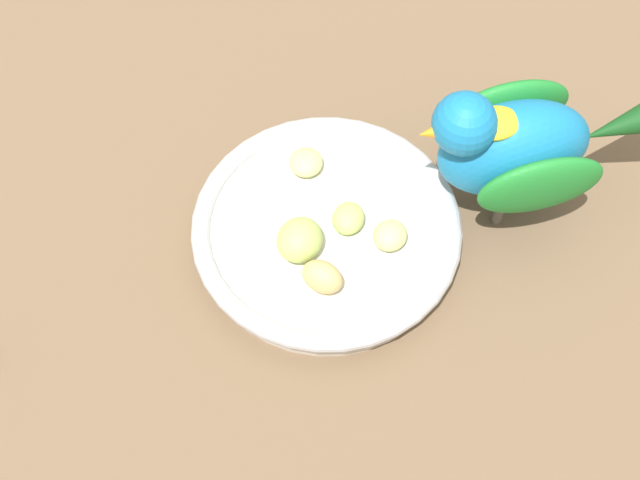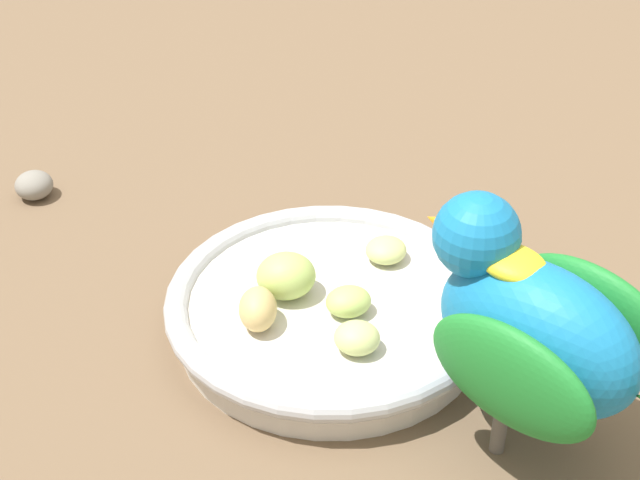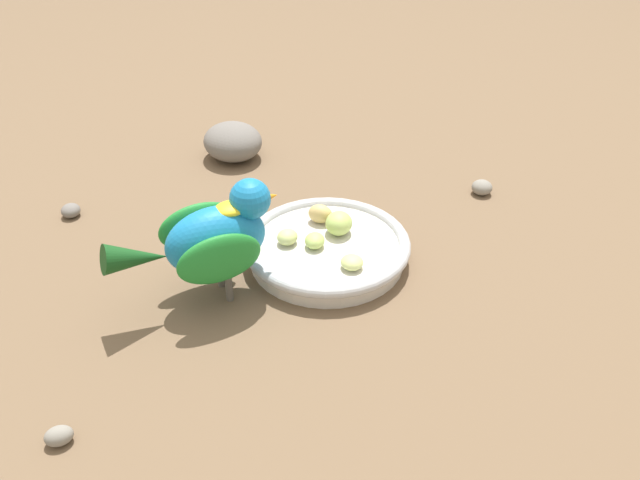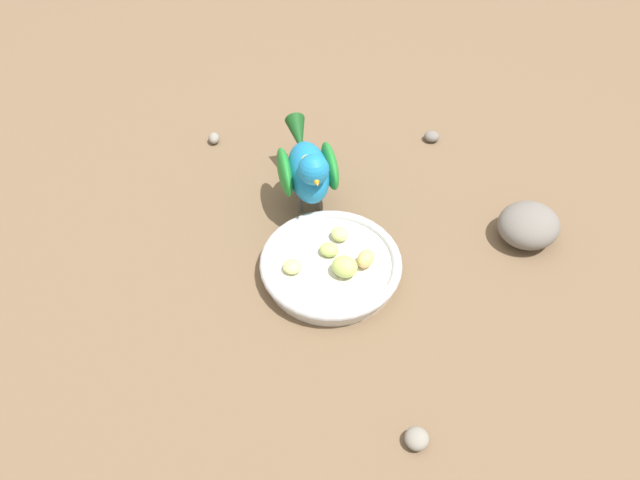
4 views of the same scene
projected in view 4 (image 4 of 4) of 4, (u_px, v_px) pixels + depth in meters
ground_plane at (354, 268)px, 0.90m from camera, size 4.00×4.00×0.00m
feeding_bowl at (331, 265)px, 0.88m from camera, size 0.21×0.21×0.03m
apple_piece_0 at (340, 234)px, 0.90m from camera, size 0.03×0.03×0.02m
apple_piece_1 at (292, 267)px, 0.86m from camera, size 0.04×0.04×0.02m
apple_piece_2 at (348, 268)px, 0.85m from camera, size 0.04×0.03×0.03m
apple_piece_3 at (329, 250)px, 0.88m from camera, size 0.03×0.03×0.02m
apple_piece_4 at (366, 259)px, 0.86m from camera, size 0.03×0.03×0.03m
parrot at (308, 168)px, 0.93m from camera, size 0.16×0.17×0.14m
rock_large at (529, 225)px, 0.92m from camera, size 0.13×0.13×0.06m
pebble_0 at (417, 439)px, 0.71m from camera, size 0.03×0.03×0.02m
pebble_1 at (214, 138)px, 1.10m from camera, size 0.03×0.03×0.02m
pebble_2 at (432, 136)px, 1.10m from camera, size 0.03×0.03×0.02m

